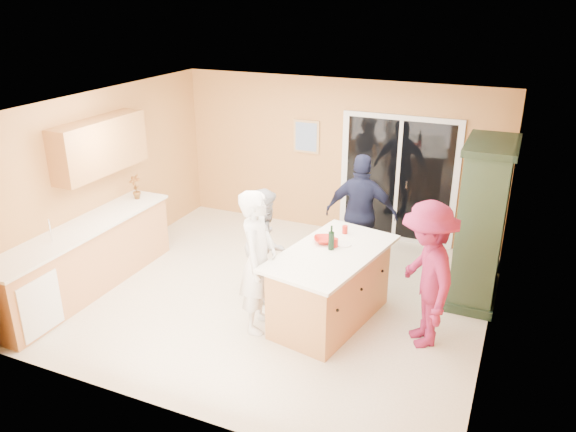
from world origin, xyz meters
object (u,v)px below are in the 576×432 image
at_px(woman_grey, 266,243).
at_px(woman_navy, 361,214).
at_px(kitchen_island, 330,288).
at_px(green_hutch, 482,225).
at_px(woman_white, 258,262).
at_px(woman_magenta, 426,275).

bearing_deg(woman_grey, woman_navy, -58.37).
distance_m(kitchen_island, woman_grey, 1.12).
bearing_deg(woman_grey, kitchen_island, -126.03).
distance_m(kitchen_island, green_hutch, 2.16).
xyz_separation_m(kitchen_island, woman_navy, (-0.07, 1.50, 0.44)).
bearing_deg(woman_white, green_hutch, -62.35).
bearing_deg(woman_grey, woman_magenta, -117.46).
distance_m(green_hutch, woman_grey, 2.83).
bearing_deg(woman_magenta, woman_navy, -169.11).
bearing_deg(green_hutch, woman_magenta, -108.54).
bearing_deg(woman_white, kitchen_island, -67.29).
xyz_separation_m(kitchen_island, woman_grey, (-1.04, 0.31, 0.30)).
distance_m(green_hutch, woman_white, 2.97).
bearing_deg(kitchen_island, green_hutch, 50.96).
bearing_deg(woman_magenta, woman_grey, -126.38).
xyz_separation_m(green_hutch, woman_white, (-2.34, -1.82, -0.16)).
bearing_deg(woman_navy, woman_white, 63.14).
height_order(kitchen_island, woman_grey, woman_grey).
bearing_deg(woman_white, woman_magenta, -85.85).
bearing_deg(kitchen_island, woman_navy, 103.81).
xyz_separation_m(woman_white, woman_navy, (0.68, 1.98, -0.01)).
height_order(woman_grey, woman_navy, woman_navy).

